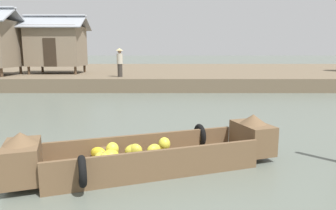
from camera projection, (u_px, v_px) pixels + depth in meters
ground_plane at (116, 116)px, 10.81m from camera, size 300.00×300.00×0.00m
riverbank_strip at (147, 73)px, 26.58m from camera, size 160.00×20.00×0.77m
banana_boat at (148, 153)px, 5.93m from camera, size 5.14×2.65×0.93m
stilt_house_mid_left at (56, 45)px, 20.72m from camera, size 4.12×3.09×3.87m
vendor_person at (119, 61)px, 17.92m from camera, size 0.44×0.44×1.66m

